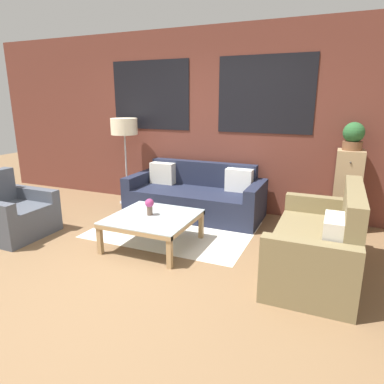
{
  "coord_description": "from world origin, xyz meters",
  "views": [
    {
      "loc": [
        2.0,
        -2.74,
        1.73
      ],
      "look_at": [
        0.28,
        1.28,
        0.55
      ],
      "focal_mm": 32.0,
      "sensor_mm": 36.0,
      "label": 1
    }
  ],
  "objects_px": {
    "settee_vintage": "(319,245)",
    "potted_plant": "(353,136)",
    "couch_dark": "(195,197)",
    "flower_vase": "(150,205)",
    "coffee_table": "(153,220)",
    "drawer_cabinet": "(347,190)",
    "armchair_corner": "(12,215)",
    "floor_lamp": "(124,129)"
  },
  "relations": [
    {
      "from": "flower_vase",
      "to": "settee_vintage",
      "type": "bearing_deg",
      "value": 1.12
    },
    {
      "from": "coffee_table",
      "to": "flower_vase",
      "type": "bearing_deg",
      "value": 159.7
    },
    {
      "from": "armchair_corner",
      "to": "drawer_cabinet",
      "type": "xyz_separation_m",
      "value": [
        4.0,
        1.95,
        0.27
      ]
    },
    {
      "from": "settee_vintage",
      "to": "couch_dark",
      "type": "bearing_deg",
      "value": 146.59
    },
    {
      "from": "drawer_cabinet",
      "to": "flower_vase",
      "type": "xyz_separation_m",
      "value": [
        -2.19,
        -1.51,
        -0.05
      ]
    },
    {
      "from": "settee_vintage",
      "to": "coffee_table",
      "type": "xyz_separation_m",
      "value": [
        -1.89,
        -0.06,
        0.02
      ]
    },
    {
      "from": "settee_vintage",
      "to": "potted_plant",
      "type": "bearing_deg",
      "value": 80.75
    },
    {
      "from": "drawer_cabinet",
      "to": "potted_plant",
      "type": "bearing_deg",
      "value": 90.0
    },
    {
      "from": "couch_dark",
      "to": "settee_vintage",
      "type": "bearing_deg",
      "value": -33.41
    },
    {
      "from": "floor_lamp",
      "to": "drawer_cabinet",
      "type": "relative_size",
      "value": 1.32
    },
    {
      "from": "couch_dark",
      "to": "flower_vase",
      "type": "relative_size",
      "value": 10.09
    },
    {
      "from": "armchair_corner",
      "to": "floor_lamp",
      "type": "distance_m",
      "value": 2.15
    },
    {
      "from": "couch_dark",
      "to": "drawer_cabinet",
      "type": "height_order",
      "value": "drawer_cabinet"
    },
    {
      "from": "couch_dark",
      "to": "potted_plant",
      "type": "bearing_deg",
      "value": 6.4
    },
    {
      "from": "drawer_cabinet",
      "to": "floor_lamp",
      "type": "bearing_deg",
      "value": -177.89
    },
    {
      "from": "coffee_table",
      "to": "floor_lamp",
      "type": "xyz_separation_m",
      "value": [
        -1.3,
        1.41,
        0.93
      ]
    },
    {
      "from": "couch_dark",
      "to": "coffee_table",
      "type": "relative_size",
      "value": 2.12
    },
    {
      "from": "coffee_table",
      "to": "potted_plant",
      "type": "relative_size",
      "value": 2.7
    },
    {
      "from": "settee_vintage",
      "to": "potted_plant",
      "type": "distance_m",
      "value": 1.78
    },
    {
      "from": "couch_dark",
      "to": "floor_lamp",
      "type": "bearing_deg",
      "value": 175.19
    },
    {
      "from": "floor_lamp",
      "to": "coffee_table",
      "type": "bearing_deg",
      "value": -47.23
    },
    {
      "from": "armchair_corner",
      "to": "drawer_cabinet",
      "type": "distance_m",
      "value": 4.46
    },
    {
      "from": "settee_vintage",
      "to": "coffee_table",
      "type": "bearing_deg",
      "value": -178.27
    },
    {
      "from": "couch_dark",
      "to": "flower_vase",
      "type": "distance_m",
      "value": 1.3
    },
    {
      "from": "couch_dark",
      "to": "potted_plant",
      "type": "relative_size",
      "value": 5.72
    },
    {
      "from": "coffee_table",
      "to": "armchair_corner",
      "type": "bearing_deg",
      "value": -167.28
    },
    {
      "from": "floor_lamp",
      "to": "flower_vase",
      "type": "height_order",
      "value": "floor_lamp"
    },
    {
      "from": "armchair_corner",
      "to": "flower_vase",
      "type": "distance_m",
      "value": 1.88
    },
    {
      "from": "couch_dark",
      "to": "settee_vintage",
      "type": "relative_size",
      "value": 1.3
    },
    {
      "from": "coffee_table",
      "to": "drawer_cabinet",
      "type": "bearing_deg",
      "value": 35.69
    },
    {
      "from": "settee_vintage",
      "to": "floor_lamp",
      "type": "distance_m",
      "value": 3.6
    },
    {
      "from": "armchair_corner",
      "to": "potted_plant",
      "type": "bearing_deg",
      "value": 26.05
    },
    {
      "from": "armchair_corner",
      "to": "floor_lamp",
      "type": "bearing_deg",
      "value": 72.88
    },
    {
      "from": "floor_lamp",
      "to": "drawer_cabinet",
      "type": "xyz_separation_m",
      "value": [
        3.44,
        0.13,
        -0.71
      ]
    },
    {
      "from": "floor_lamp",
      "to": "potted_plant",
      "type": "relative_size",
      "value": 3.99
    },
    {
      "from": "potted_plant",
      "to": "flower_vase",
      "type": "distance_m",
      "value": 2.77
    },
    {
      "from": "potted_plant",
      "to": "flower_vase",
      "type": "relative_size",
      "value": 1.77
    },
    {
      "from": "armchair_corner",
      "to": "floor_lamp",
      "type": "relative_size",
      "value": 0.58
    },
    {
      "from": "settee_vintage",
      "to": "coffee_table",
      "type": "height_order",
      "value": "settee_vintage"
    },
    {
      "from": "floor_lamp",
      "to": "flower_vase",
      "type": "bearing_deg",
      "value": -47.99
    },
    {
      "from": "flower_vase",
      "to": "couch_dark",
      "type": "bearing_deg",
      "value": 86.95
    },
    {
      "from": "drawer_cabinet",
      "to": "flower_vase",
      "type": "distance_m",
      "value": 2.66
    }
  ]
}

